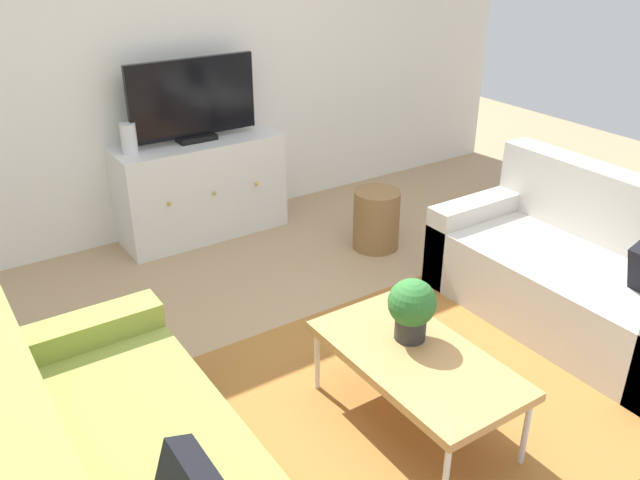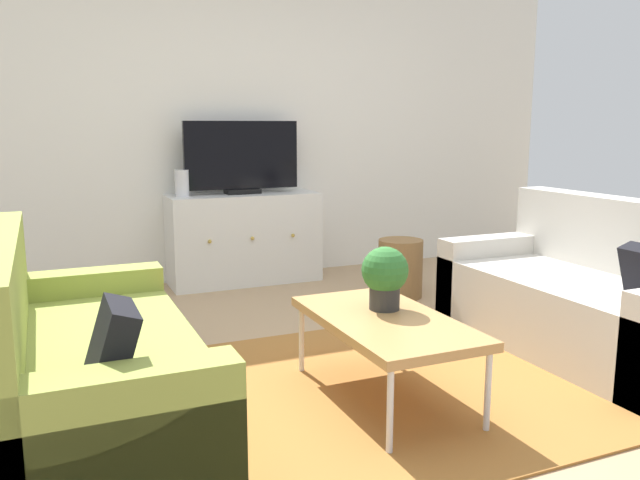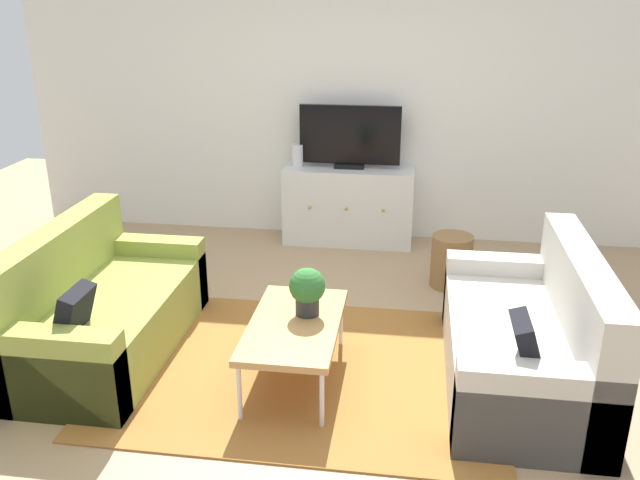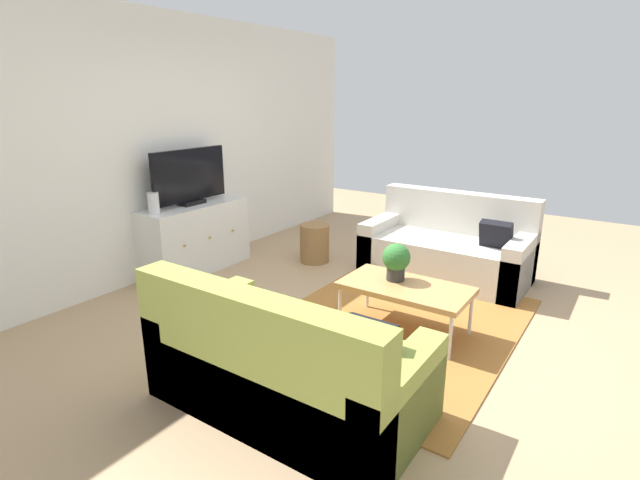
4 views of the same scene
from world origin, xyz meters
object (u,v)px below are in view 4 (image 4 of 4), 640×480
Objects in this scene: coffee_table at (405,289)px; tv_console at (196,237)px; glass_vase at (153,203)px; wicker_basket at (315,243)px; couch_right_side at (449,250)px; flat_screen_tv at (190,177)px; couch_left_side at (281,371)px; potted_plant at (396,260)px.

tv_console is (0.08, 2.54, -0.01)m from coffee_table.
wicker_basket is at bearing -32.39° from glass_vase.
wicker_basket is at bearing 57.30° from coffee_table.
coffee_table is 2.31× the size of wicker_basket.
wicker_basket is at bearing 106.86° from couch_right_side.
wicker_basket is (1.03, 1.61, -0.16)m from coffee_table.
glass_vase is at bearing -177.71° from flat_screen_tv.
couch_left_side reaches higher than tv_console.
couch_left_side reaches higher than potted_plant.
glass_vase is (-0.50, 0.00, 0.48)m from tv_console.
couch_left_side is 2.83m from wicker_basket.
flat_screen_tv is at bearing 135.39° from wicker_basket.
tv_console is 1.34m from wicker_basket.
tv_console is at bearing 120.50° from couch_right_side.
wicker_basket is at bearing 30.72° from couch_left_side.
glass_vase reaches higher than wicker_basket.
couch_right_side reaches higher than wicker_basket.
glass_vase is (-0.43, 2.54, 0.47)m from coffee_table.
couch_left_side is at bearing -121.66° from flat_screen_tv.
couch_left_side reaches higher than coffee_table.
couch_right_side is 3.78× the size of wicker_basket.
tv_console reaches higher than wicker_basket.
potted_plant is 0.33× the size of flat_screen_tv.
wicker_basket is (1.46, -0.93, -0.63)m from glass_vase.
couch_left_side is 1.00× the size of couch_right_side.
couch_right_side is 1.44m from potted_plant.
flat_screen_tv reaches higher than potted_plant.
potted_plant is 1.47× the size of glass_vase.
glass_vase is at bearing 101.40° from potted_plant.
glass_vase is at bearing 128.66° from couch_right_side.
glass_vase is at bearing 147.61° from wicker_basket.
coffee_table is (-1.47, -0.16, 0.09)m from couch_right_side.
coffee_table is at bearing -80.47° from glass_vase.
potted_plant is at bearing -123.14° from wicker_basket.
potted_plant reaches higher than coffee_table.
tv_console is (1.48, 2.37, 0.08)m from couch_left_side.
couch_left_side is 3.78× the size of wicker_basket.
glass_vase is at bearing 67.67° from couch_left_side.
potted_plant is 2.48m from flat_screen_tv.
potted_plant is 1.82m from wicker_basket.
tv_console is at bearing 89.67° from potted_plant.
couch_right_side reaches higher than potted_plant.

